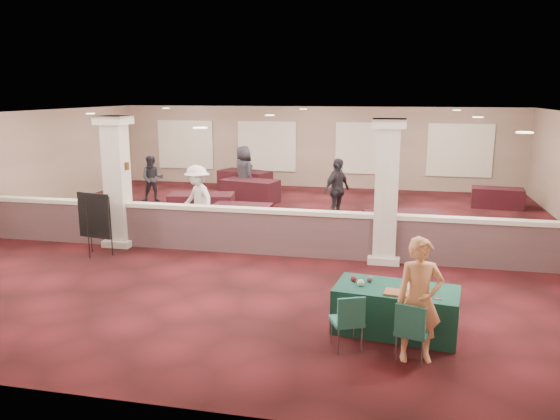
% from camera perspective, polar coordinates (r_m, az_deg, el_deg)
% --- Properties ---
extents(ground, '(16.00, 16.00, 0.00)m').
position_cam_1_polar(ground, '(14.45, -1.04, -2.85)').
color(ground, '#481216').
rests_on(ground, ground).
extents(wall_back, '(16.00, 0.04, 3.20)m').
position_cam_1_polar(wall_back, '(21.92, 3.75, 6.57)').
color(wall_back, '#7C6555').
rests_on(wall_back, ground).
extents(wall_front, '(16.00, 0.04, 3.20)m').
position_cam_1_polar(wall_front, '(6.79, -16.81, -6.91)').
color(wall_front, '#7C6555').
rests_on(wall_front, ground).
extents(wall_left, '(0.04, 16.00, 3.20)m').
position_cam_1_polar(wall_left, '(17.73, -27.18, 3.89)').
color(wall_left, '#7C6555').
rests_on(wall_left, ground).
extents(ceiling, '(16.00, 16.00, 0.02)m').
position_cam_1_polar(ceiling, '(13.96, -1.09, 9.93)').
color(ceiling, white).
rests_on(ceiling, wall_back).
extents(partition_wall, '(15.60, 0.28, 1.10)m').
position_cam_1_polar(partition_wall, '(12.90, -2.57, -2.11)').
color(partition_wall, '#51373D').
rests_on(partition_wall, ground).
extents(column_left, '(0.72, 0.72, 3.20)m').
position_cam_1_polar(column_left, '(13.98, -16.65, 2.98)').
color(column_left, beige).
rests_on(column_left, ground).
extents(column_right, '(0.72, 0.72, 3.20)m').
position_cam_1_polar(column_right, '(12.27, 11.07, 2.03)').
color(column_right, beige).
rests_on(column_right, ground).
extents(sconce_left, '(0.12, 0.12, 0.18)m').
position_cam_1_polar(sconce_left, '(14.06, -17.75, 4.46)').
color(sconce_left, brown).
rests_on(sconce_left, column_left).
extents(sconce_right, '(0.12, 0.12, 0.18)m').
position_cam_1_polar(sconce_right, '(13.79, -15.72, 4.44)').
color(sconce_right, brown).
rests_on(sconce_right, column_left).
extents(near_table, '(2.02, 1.20, 0.73)m').
position_cam_1_polar(near_table, '(9.02, 12.00, -10.16)').
color(near_table, '#103B30').
rests_on(near_table, ground).
extents(conf_chair_main, '(0.55, 0.55, 0.89)m').
position_cam_1_polar(conf_chair_main, '(8.05, 13.60, -11.84)').
color(conf_chair_main, '#206057').
rests_on(conf_chair_main, ground).
extents(conf_chair_side, '(0.57, 0.57, 0.87)m').
position_cam_1_polar(conf_chair_side, '(8.23, 7.18, -11.11)').
color(conf_chair_side, '#206057').
rests_on(conf_chair_side, ground).
extents(easel_board, '(0.87, 0.50, 1.50)m').
position_cam_1_polar(easel_board, '(13.30, -18.87, -0.62)').
color(easel_board, black).
rests_on(easel_board, ground).
extents(woman, '(0.72, 0.55, 1.81)m').
position_cam_1_polar(woman, '(8.00, 14.36, -9.12)').
color(woman, tan).
rests_on(woman, ground).
extents(far_table_front_left, '(2.04, 1.26, 0.77)m').
position_cam_1_polar(far_table_front_left, '(16.59, -8.19, 0.38)').
color(far_table_front_left, black).
rests_on(far_table_front_left, ground).
extents(far_table_front_center, '(1.64, 0.83, 0.66)m').
position_cam_1_polar(far_table_front_center, '(15.45, -3.96, -0.61)').
color(far_table_front_center, black).
rests_on(far_table_front_center, ground).
extents(far_table_front_right, '(2.12, 1.55, 0.78)m').
position_cam_1_polar(far_table_front_right, '(14.29, 12.79, -1.73)').
color(far_table_front_right, black).
rests_on(far_table_front_right, ground).
extents(far_table_back_left, '(2.20, 1.63, 0.80)m').
position_cam_1_polar(far_table_back_left, '(21.06, -3.69, 3.04)').
color(far_table_back_left, black).
rests_on(far_table_back_left, ground).
extents(far_table_back_center, '(2.11, 1.38, 0.79)m').
position_cam_1_polar(far_table_back_center, '(18.95, -3.17, 1.99)').
color(far_table_back_center, black).
rests_on(far_table_back_center, ground).
extents(far_table_back_right, '(1.70, 0.97, 0.66)m').
position_cam_1_polar(far_table_back_right, '(19.44, 21.75, 1.19)').
color(far_table_back_right, black).
rests_on(far_table_back_right, ground).
extents(attendee_a, '(0.88, 0.68, 1.62)m').
position_cam_1_polar(attendee_a, '(19.47, -13.19, 3.20)').
color(attendee_a, black).
rests_on(attendee_a, ground).
extents(attendee_b, '(1.28, 1.15, 1.86)m').
position_cam_1_polar(attendee_b, '(14.81, -8.61, 1.08)').
color(attendee_b, white).
rests_on(attendee_b, ground).
extents(attendee_c, '(1.01, 1.20, 1.86)m').
position_cam_1_polar(attendee_c, '(16.20, 5.97, 2.11)').
color(attendee_c, black).
rests_on(attendee_c, ground).
extents(attendee_d, '(1.04, 1.00, 1.91)m').
position_cam_1_polar(attendee_d, '(19.38, -3.82, 3.89)').
color(attendee_d, black).
rests_on(attendee_d, ground).
extents(laptop_base, '(0.36, 0.27, 0.02)m').
position_cam_1_polar(laptop_base, '(8.81, 14.03, -8.19)').
color(laptop_base, silver).
rests_on(laptop_base, near_table).
extents(laptop_screen, '(0.33, 0.06, 0.22)m').
position_cam_1_polar(laptop_screen, '(8.88, 14.15, -7.22)').
color(laptop_screen, silver).
rests_on(laptop_screen, near_table).
extents(screen_glow, '(0.30, 0.04, 0.19)m').
position_cam_1_polar(screen_glow, '(8.88, 14.14, -7.32)').
color(screen_glow, '#AEBDD1').
rests_on(screen_glow, near_table).
extents(knitting, '(0.44, 0.35, 0.03)m').
position_cam_1_polar(knitting, '(8.64, 12.21, -8.46)').
color(knitting, '#C6511F').
rests_on(knitting, near_table).
extents(yarn_cream, '(0.11, 0.11, 0.11)m').
position_cam_1_polar(yarn_cream, '(8.86, 8.45, -7.51)').
color(yarn_cream, beige).
rests_on(yarn_cream, near_table).
extents(yarn_red, '(0.10, 0.10, 0.10)m').
position_cam_1_polar(yarn_red, '(9.03, 7.70, -7.14)').
color(yarn_red, '#601413').
rests_on(yarn_red, near_table).
extents(yarn_grey, '(0.10, 0.10, 0.10)m').
position_cam_1_polar(yarn_grey, '(9.05, 9.37, -7.14)').
color(yarn_grey, '#4B4A4F').
rests_on(yarn_grey, near_table).
extents(scissors, '(0.12, 0.05, 0.01)m').
position_cam_1_polar(scissors, '(8.57, 16.23, -8.93)').
color(scissors, '#B11220').
rests_on(scissors, near_table).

